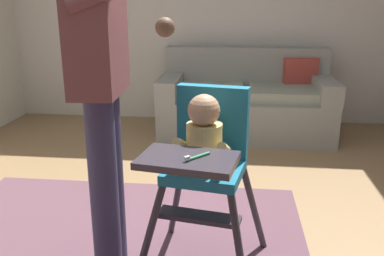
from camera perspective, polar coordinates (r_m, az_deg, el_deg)
name	(u,v)px	position (r m, az deg, el deg)	size (l,w,h in m)	color
ground	(156,249)	(2.57, -4.87, -16.01)	(5.83, 6.86, 0.10)	#96754E
wall_far	(198,0)	(4.79, 0.87, 16.97)	(5.03, 0.06, 2.67)	silver
couch	(246,102)	(4.37, 7.34, 3.53)	(1.72, 0.86, 0.86)	gray
high_chair	(205,150)	(2.03, 1.82, -3.05)	(0.70, 0.80, 0.95)	#37313A
adult_standing	(102,82)	(2.01, -12.12, 6.10)	(0.53, 0.50, 1.73)	#403D5F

